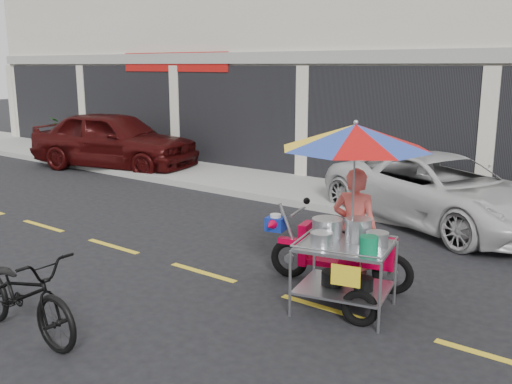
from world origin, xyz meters
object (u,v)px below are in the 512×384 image
Objects in this scene: maroon_sedan at (114,140)px; food_vendor_rig at (352,189)px; near_bicycle at (22,294)px; white_pickup at (441,190)px.

food_vendor_rig is at bearing -127.19° from maroon_sedan.
near_bicycle is at bearing -140.55° from food_vendor_rig.
maroon_sedan is at bearing 143.77° from food_vendor_rig.
maroon_sedan is 1.89× the size of food_vendor_rig.
white_pickup is at bearing -16.58° from near_bicycle.
white_pickup reaches higher than near_bicycle.
maroon_sedan is at bearing 44.73° from near_bicycle.
food_vendor_rig reaches higher than white_pickup.
food_vendor_rig reaches higher than maroon_sedan.
white_pickup is 4.24m from food_vendor_rig.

